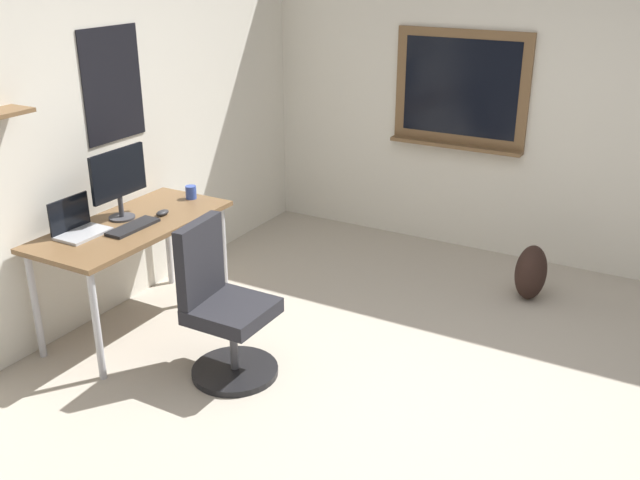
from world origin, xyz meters
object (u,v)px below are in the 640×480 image
at_px(office_chair, 223,312).
at_px(backpack, 531,272).
at_px(desk, 132,234).
at_px(keyboard, 133,227).
at_px(coffee_mug, 191,192).
at_px(computer_mouse, 162,213).
at_px(laptop, 78,226).
at_px(monitor_primary, 119,179).

relative_size(office_chair, backpack, 2.33).
bearing_deg(desk, keyboard, -130.48).
bearing_deg(desk, coffee_mug, -2.90).
bearing_deg(desk, office_chair, -102.88).
bearing_deg(office_chair, coffee_mug, 46.91).
bearing_deg(coffee_mug, computer_mouse, -172.14).
distance_m(desk, laptop, 0.36).
bearing_deg(backpack, laptop, 130.49).
height_order(laptop, keyboard, laptop).
distance_m(monitor_primary, computer_mouse, 0.36).
xyz_separation_m(office_chair, backpack, (1.89, -1.34, -0.20)).
distance_m(office_chair, coffee_mug, 1.19).
xyz_separation_m(laptop, monitor_primary, (0.34, -0.05, 0.22)).
bearing_deg(laptop, backpack, -49.51).
relative_size(keyboard, coffee_mug, 4.02).
height_order(desk, backpack, desk).
relative_size(laptop, backpack, 0.76).
height_order(computer_mouse, backpack, computer_mouse).
bearing_deg(laptop, computer_mouse, -23.96).
bearing_deg(computer_mouse, office_chair, -117.79).
bearing_deg(backpack, monitor_primary, 125.94).
bearing_deg(coffee_mug, backpack, -62.58).
distance_m(office_chair, backpack, 2.33).
distance_m(monitor_primary, keyboard, 0.33).
xyz_separation_m(office_chair, coffee_mug, (0.77, 0.82, 0.38)).
relative_size(desk, coffee_mug, 14.67).
bearing_deg(keyboard, desk, 49.52).
distance_m(laptop, coffee_mug, 0.90).
height_order(monitor_primary, keyboard, monitor_primary).
distance_m(office_chair, laptop, 1.08).
height_order(coffee_mug, backpack, coffee_mug).
xyz_separation_m(laptop, keyboard, (0.24, -0.23, -0.04)).
xyz_separation_m(monitor_primary, backpack, (1.66, -2.30, -0.81)).
xyz_separation_m(monitor_primary, coffee_mug, (0.54, -0.13, -0.22)).
bearing_deg(office_chair, laptop, 96.19).
height_order(office_chair, coffee_mug, office_chair).
bearing_deg(computer_mouse, keyboard, 180.00).
bearing_deg(keyboard, laptop, 135.84).
height_order(laptop, monitor_primary, monitor_primary).
height_order(desk, computer_mouse, computer_mouse).
relative_size(monitor_primary, computer_mouse, 4.46).
bearing_deg(computer_mouse, desk, 159.59).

